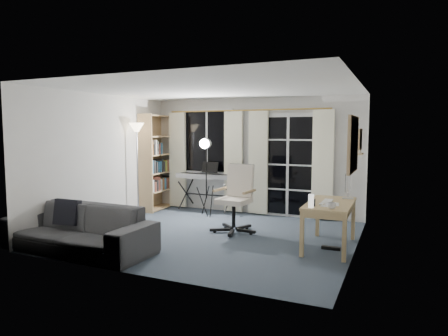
# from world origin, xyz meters

# --- Properties ---
(floor) EXTENTS (4.50, 4.00, 0.02)m
(floor) POSITION_xyz_m (0.00, 0.00, -0.01)
(floor) COLOR #3A4654
(floor) RESTS_ON ground
(window) EXTENTS (1.20, 0.08, 1.40)m
(window) POSITION_xyz_m (-1.05, 1.97, 1.50)
(window) COLOR white
(window) RESTS_ON floor
(french_door) EXTENTS (1.32, 0.09, 2.11)m
(french_door) POSITION_xyz_m (0.75, 1.97, 1.03)
(french_door) COLOR white
(french_door) RESTS_ON floor
(curtains) EXTENTS (3.60, 0.07, 2.13)m
(curtains) POSITION_xyz_m (-0.14, 1.88, 1.09)
(curtains) COLOR gold
(curtains) RESTS_ON floor
(bookshelf) EXTENTS (0.38, 0.98, 2.08)m
(bookshelf) POSITION_xyz_m (-2.13, 1.54, 0.99)
(bookshelf) COLOR #A27F56
(bookshelf) RESTS_ON floor
(torchiere_lamp) EXTENTS (0.38, 0.38, 1.89)m
(torchiere_lamp) POSITION_xyz_m (-2.03, 0.76, 1.52)
(torchiere_lamp) COLOR #B2B2B7
(torchiere_lamp) RESTS_ON floor
(keyboard_piano) EXTENTS (1.38, 0.68, 1.00)m
(keyboard_piano) POSITION_xyz_m (-0.91, 1.70, 0.76)
(keyboard_piano) COLOR black
(keyboard_piano) RESTS_ON floor
(studio_light) EXTENTS (0.32, 0.33, 1.61)m
(studio_light) POSITION_xyz_m (-0.76, 1.29, 1.29)
(studio_light) COLOR black
(studio_light) RESTS_ON floor
(office_chair) EXTENTS (0.78, 0.80, 1.15)m
(office_chair) POSITION_xyz_m (0.25, 0.49, 0.68)
(office_chair) COLOR black
(office_chair) RESTS_ON floor
(desk) EXTENTS (0.65, 1.27, 0.68)m
(desk) POSITION_xyz_m (1.88, 0.09, 0.59)
(desk) COLOR tan
(desk) RESTS_ON floor
(monitor) EXTENTS (0.16, 0.49, 0.42)m
(monitor) POSITION_xyz_m (2.08, 0.54, 0.93)
(monitor) COLOR silver
(monitor) RESTS_ON desk
(desk_clutter) EXTENTS (0.39, 0.77, 0.86)m
(desk_clutter) POSITION_xyz_m (1.82, -0.13, 0.53)
(desk_clutter) COLOR white
(desk_clutter) RESTS_ON desk
(mug) EXTENTS (0.11, 0.09, 0.11)m
(mug) POSITION_xyz_m (1.98, -0.41, 0.73)
(mug) COLOR silver
(mug) RESTS_ON desk
(wall_mirror) EXTENTS (0.04, 0.94, 0.74)m
(wall_mirror) POSITION_xyz_m (2.22, -0.35, 1.55)
(wall_mirror) COLOR #A27F56
(wall_mirror) RESTS_ON floor
(framed_print) EXTENTS (0.03, 0.42, 0.32)m
(framed_print) POSITION_xyz_m (2.23, 0.55, 1.60)
(framed_print) COLOR #A27F56
(framed_print) RESTS_ON floor
(wall_shelf) EXTENTS (0.16, 0.30, 0.18)m
(wall_shelf) POSITION_xyz_m (2.16, 1.05, 1.41)
(wall_shelf) COLOR #A27F56
(wall_shelf) RESTS_ON floor
(sofa) EXTENTS (2.27, 0.73, 0.88)m
(sofa) POSITION_xyz_m (-1.39, -1.55, 0.44)
(sofa) COLOR #323335
(sofa) RESTS_ON floor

